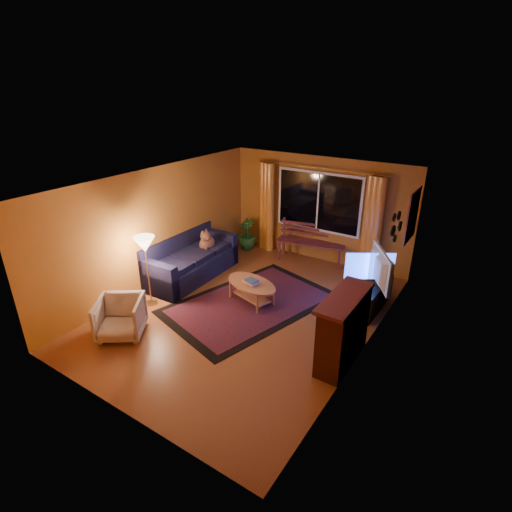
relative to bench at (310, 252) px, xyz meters
The scene contains 22 objects.
floor 2.76m from the bench, 89.30° to the right, with size 4.50×6.00×0.02m, color brown.
ceiling 3.56m from the bench, 89.30° to the right, with size 4.50×6.00×0.02m, color white.
wall_back 1.04m from the bench, 82.66° to the left, with size 4.50×0.02×2.50m, color #B77129.
wall_left 3.68m from the bench, 128.99° to the right, with size 0.02×6.00×2.50m, color #B77129.
wall_right 3.72m from the bench, 50.17° to the right, with size 0.02×6.00×2.50m, color #B77129.
window 1.22m from the bench, 80.25° to the left, with size 2.00×0.02×1.30m, color black.
curtain_rod 2.01m from the bench, 77.41° to the left, with size 0.03×0.03×3.20m, color #BF8C3F.
curtain_left 1.59m from the bench, behind, with size 0.36×0.36×2.24m, color orange.
curtain_right 1.64m from the bench, ahead, with size 0.36×0.36×2.24m, color orange.
bench is the anchor object (origin of this frame).
potted_plant 1.76m from the bench, behind, with size 0.46×0.46×0.82m, color #235B1E.
sofa 2.89m from the bench, 130.30° to the right, with size 0.99×2.31×0.93m, color #151533.
dog 2.51m from the bench, 137.22° to the right, with size 0.32×0.44×0.48m, color #905742, non-canonical shape.
armchair 4.76m from the bench, 106.52° to the right, with size 0.74×0.69×0.76m, color beige.
floor_lamp 3.97m from the bench, 115.92° to the right, with size 0.23×0.23×1.41m, color #BF8C3F.
rug 2.50m from the bench, 91.77° to the right, with size 2.06×3.24×0.02m, color maroon.
coffee_table 2.41m from the bench, 92.40° to the right, with size 1.18×1.18×0.43m, color #B66E48.
tv_console 2.36m from the bench, 34.24° to the right, with size 0.42×1.27×0.53m, color black.
television 2.44m from the bench, 34.24° to the right, with size 1.16×0.15×0.67m, color black.
fireplace 3.79m from the bench, 56.52° to the right, with size 0.40×1.20×1.10m, color maroon.
mirror_cluster 3.09m from the bench, 32.88° to the right, with size 0.06×0.60×0.56m, color black, non-canonical shape.
painting 2.67m from the bench, ahead, with size 0.04×0.76×0.96m, color #E75316.
Camera 1 is at (3.73, -5.40, 4.07)m, focal length 28.00 mm.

